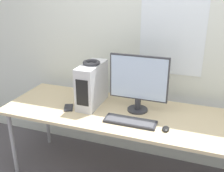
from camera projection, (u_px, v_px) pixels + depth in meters
The scene contains 8 objects.
wall_back at pixel (156, 37), 2.58m from camera, with size 8.00×0.07×2.70m.
desk at pixel (140, 119), 2.36m from camera, with size 2.58×0.77×0.75m.
pc_tower at pixel (92, 85), 2.48m from camera, with size 0.16×0.43×0.40m.
headphones at pixel (91, 63), 2.40m from camera, with size 0.16×0.16×0.03m.
monitor_main at pixel (139, 81), 2.32m from camera, with size 0.53×0.19×0.52m.
keyboard at pixel (130, 121), 2.21m from camera, with size 0.44×0.15×0.02m.
mouse at pixel (166, 129), 2.09m from camera, with size 0.06×0.09×0.02m.
cell_phone at pixel (69, 108), 2.47m from camera, with size 0.13×0.16×0.01m.
Camera 1 is at (0.46, -1.67, 1.84)m, focal length 42.00 mm.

